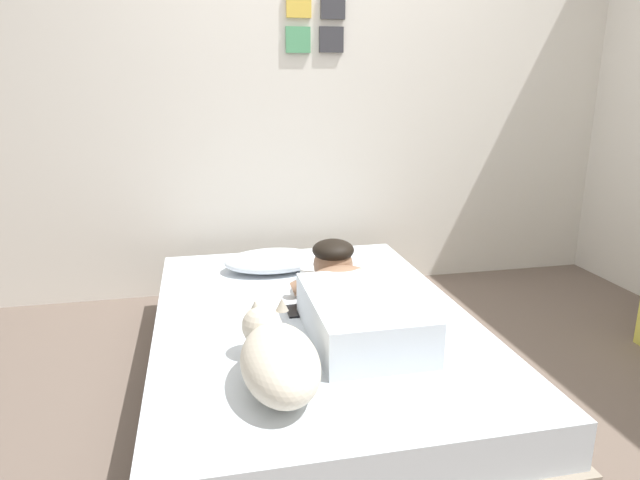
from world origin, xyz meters
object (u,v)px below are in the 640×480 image
bed (313,347)px  coffee_cup (309,275)px  pillow (272,261)px  person_lying (353,300)px  dog (278,357)px  cell_phone (294,311)px

bed → coffee_cup: coffee_cup is taller
pillow → person_lying: (0.24, -0.76, 0.05)m
coffee_cup → dog: bearing=-107.2°
coffee_cup → pillow: bearing=126.0°
pillow → cell_phone: size_ratio=3.71×
person_lying → cell_phone: (-0.22, 0.17, -0.10)m
bed → coffee_cup: size_ratio=16.34×
pillow → dog: dog is taller
bed → dog: 0.67m
coffee_cup → cell_phone: size_ratio=0.89×
bed → cell_phone: size_ratio=14.59×
person_lying → coffee_cup: bearing=98.5°
dog → coffee_cup: (0.30, 0.97, -0.07)m
coffee_cup → cell_phone: (-0.14, -0.37, -0.03)m
bed → coffee_cup: (0.07, 0.41, 0.20)m
bed → dog: dog is taller
pillow → coffee_cup: size_ratio=4.16×
pillow → dog: bearing=-96.7°
bed → person_lying: person_lying is taller
coffee_cup → cell_phone: coffee_cup is taller
person_lying → dog: 0.58m
person_lying → coffee_cup: 0.55m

